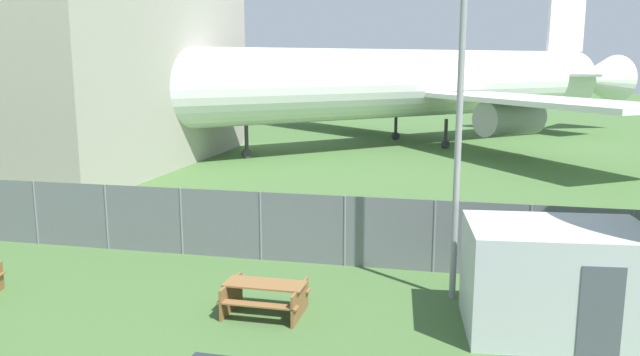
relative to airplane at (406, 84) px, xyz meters
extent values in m
cube|color=#ADA899|center=(-23.01, -11.94, 1.65)|extent=(23.47, 20.54, 11.94)
cylinder|color=slate|center=(-9.48, -27.41, -3.28)|extent=(0.07, 0.07, 2.08)
cylinder|color=slate|center=(-6.94, -27.41, -3.28)|extent=(0.07, 0.07, 2.08)
cylinder|color=slate|center=(-4.39, -27.41, -3.28)|extent=(0.07, 0.07, 2.08)
cylinder|color=slate|center=(-1.84, -27.41, -3.28)|extent=(0.07, 0.07, 2.08)
cylinder|color=slate|center=(0.70, -27.41, -3.28)|extent=(0.07, 0.07, 2.08)
cylinder|color=slate|center=(3.25, -27.41, -3.28)|extent=(0.07, 0.07, 2.08)
cylinder|color=slate|center=(5.79, -27.41, -3.28)|extent=(0.07, 0.07, 2.08)
cylinder|color=slate|center=(8.34, -27.41, -3.28)|extent=(0.07, 0.07, 2.08)
cube|color=slate|center=(-1.84, -27.41, -3.28)|extent=(56.00, 0.01, 2.08)
cylinder|color=white|center=(-0.34, -0.31, 0.06)|extent=(29.72, 28.21, 4.70)
cone|color=white|center=(-15.31, -14.31, 0.06)|extent=(6.64, 6.64, 4.70)
cone|color=white|center=(15.07, 14.08, 0.06)|extent=(7.18, 7.10, 4.23)
cube|color=white|center=(8.17, -6.76, -0.65)|extent=(13.54, 16.28, 0.30)
cylinder|color=#939399|center=(6.80, -4.68, -1.86)|extent=(4.53, 4.43, 2.12)
cube|color=white|center=(-6.19, 8.61, -0.65)|extent=(15.89, 14.21, 0.30)
cylinder|color=#939399|center=(-4.21, 7.11, -1.86)|extent=(4.53, 4.43, 2.12)
cube|color=white|center=(12.06, 11.27, 5.93)|extent=(3.25, 3.06, 7.05)
cube|color=white|center=(11.89, 11.11, 0.53)|extent=(9.81, 10.12, 0.20)
cylinder|color=#2D2D33|center=(-8.95, -8.37, -3.30)|extent=(0.24, 0.24, 2.02)
cylinder|color=#2D2D33|center=(-8.95, -8.37, -4.03)|extent=(0.61, 0.60, 0.56)
cylinder|color=#2D2D33|center=(2.91, -1.14, -3.30)|extent=(0.24, 0.24, 2.02)
cylinder|color=#2D2D33|center=(2.91, -1.14, -4.03)|extent=(0.61, 0.60, 0.56)
cylinder|color=#2D2D33|center=(-0.94, 2.98, -3.30)|extent=(0.24, 0.24, 2.02)
cylinder|color=#2D2D33|center=(-0.94, 2.98, -4.03)|extent=(0.61, 0.60, 0.56)
cube|color=silver|center=(5.98, -30.85, -3.12)|extent=(4.02, 2.96, 2.39)
cube|color=#4C515B|center=(6.68, -32.09, -3.31)|extent=(0.84, 0.11, 1.90)
cube|color=brown|center=(-0.48, -31.29, -3.57)|extent=(1.90, 0.77, 0.04)
cube|color=brown|center=(-0.48, -30.73, -3.87)|extent=(1.89, 0.29, 0.04)
cube|color=brown|center=(-0.49, -31.85, -3.87)|extent=(1.89, 0.29, 0.04)
cube|color=brown|center=(0.36, -31.30, -3.94)|extent=(0.07, 1.40, 0.74)
cube|color=brown|center=(-1.33, -31.29, -3.94)|extent=(0.07, 1.40, 0.74)
cylinder|color=#99999E|center=(3.80, -29.32, -0.22)|extent=(0.16, 0.16, 8.19)
camera|label=1|loc=(3.82, -44.55, 1.53)|focal=35.00mm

